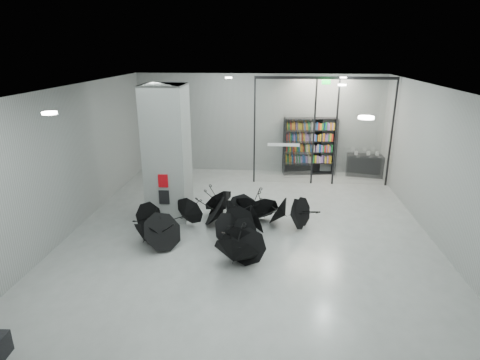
# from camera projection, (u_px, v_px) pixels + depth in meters

# --- Properties ---
(room) EXTENTS (14.00, 14.02, 4.01)m
(room) POSITION_uv_depth(u_px,v_px,m) (247.00, 143.00, 9.32)
(room) COLOR gray
(room) RESTS_ON ground
(column) EXTENTS (1.20, 1.20, 4.00)m
(column) POSITION_uv_depth(u_px,v_px,m) (167.00, 153.00, 11.68)
(column) COLOR slate
(column) RESTS_ON ground
(fire_cabinet) EXTENTS (0.28, 0.04, 0.38)m
(fire_cabinet) POSITION_uv_depth(u_px,v_px,m) (163.00, 181.00, 11.31)
(fire_cabinet) COLOR #A50A07
(fire_cabinet) RESTS_ON column
(info_panel) EXTENTS (0.30, 0.03, 0.42)m
(info_panel) POSITION_uv_depth(u_px,v_px,m) (164.00, 197.00, 11.46)
(info_panel) COLOR black
(info_panel) RESTS_ON column
(exit_sign) EXTENTS (0.30, 0.06, 0.15)m
(exit_sign) POSITION_uv_depth(u_px,v_px,m) (326.00, 82.00, 13.82)
(exit_sign) COLOR #0CE533
(exit_sign) RESTS_ON room
(glass_partition) EXTENTS (5.06, 0.08, 4.00)m
(glass_partition) POSITION_uv_depth(u_px,v_px,m) (322.00, 127.00, 14.53)
(glass_partition) COLOR silver
(glass_partition) RESTS_ON ground
(bookshelf) EXTENTS (2.14, 0.75, 2.31)m
(bookshelf) POSITION_uv_depth(u_px,v_px,m) (310.00, 146.00, 16.07)
(bookshelf) COLOR black
(bookshelf) RESTS_ON ground
(shop_counter) EXTENTS (1.53, 0.83, 0.87)m
(shop_counter) POSITION_uv_depth(u_px,v_px,m) (365.00, 165.00, 16.01)
(shop_counter) COLOR black
(shop_counter) RESTS_ON ground
(umbrella_cluster) EXTENTS (5.29, 4.64, 1.32)m
(umbrella_cluster) POSITION_uv_depth(u_px,v_px,m) (229.00, 225.00, 10.95)
(umbrella_cluster) COLOR black
(umbrella_cluster) RESTS_ON ground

